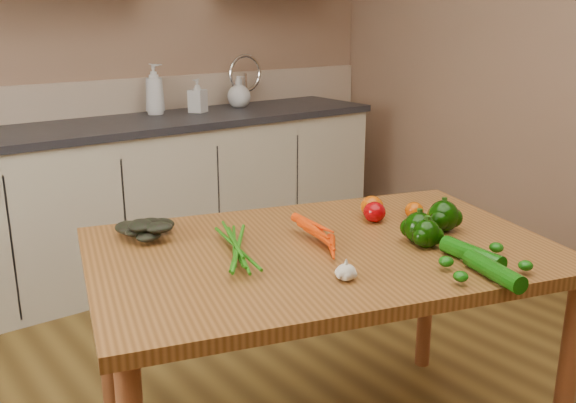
% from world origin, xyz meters
% --- Properties ---
extents(room, '(4.04, 5.04, 2.64)m').
position_xyz_m(room, '(0.00, 0.17, 1.25)').
color(room, brown).
rests_on(room, ground).
extents(counter_run, '(2.84, 0.64, 1.14)m').
position_xyz_m(counter_run, '(0.21, 2.19, 0.46)').
color(counter_run, '#BBB29B').
rests_on(counter_run, ground).
extents(table, '(1.63, 1.29, 0.77)m').
position_xyz_m(table, '(-0.07, 0.31, 0.68)').
color(table, brown).
rests_on(table, ground).
extents(soap_bottle_a, '(0.16, 0.16, 0.29)m').
position_xyz_m(soap_bottle_a, '(0.33, 2.34, 1.05)').
color(soap_bottle_a, silver).
rests_on(soap_bottle_a, counter_run).
extents(soap_bottle_b, '(0.12, 0.12, 0.20)m').
position_xyz_m(soap_bottle_b, '(0.57, 2.26, 1.00)').
color(soap_bottle_b, silver).
rests_on(soap_bottle_b, counter_run).
extents(soap_bottle_c, '(0.20, 0.20, 0.19)m').
position_xyz_m(soap_bottle_c, '(0.89, 2.31, 1.00)').
color(soap_bottle_c, silver).
rests_on(soap_bottle_c, counter_run).
extents(carrot_bunch, '(0.31, 0.27, 0.07)m').
position_xyz_m(carrot_bunch, '(-0.15, 0.36, 0.80)').
color(carrot_bunch, '#ED3D05').
rests_on(carrot_bunch, table).
extents(leafy_greens, '(0.20, 0.18, 0.10)m').
position_xyz_m(leafy_greens, '(-0.46, 0.71, 0.82)').
color(leafy_greens, black).
rests_on(leafy_greens, table).
extents(garlic_bulb, '(0.06, 0.06, 0.05)m').
position_xyz_m(garlic_bulb, '(-0.19, 0.07, 0.79)').
color(garlic_bulb, beige).
rests_on(garlic_bulb, table).
extents(pepper_a, '(0.10, 0.10, 0.10)m').
position_xyz_m(pepper_a, '(0.20, 0.16, 0.81)').
color(pepper_a, black).
rests_on(pepper_a, table).
extents(pepper_b, '(0.10, 0.10, 0.10)m').
position_xyz_m(pepper_b, '(0.35, 0.19, 0.82)').
color(pepper_b, black).
rests_on(pepper_b, table).
extents(pepper_c, '(0.09, 0.09, 0.09)m').
position_xyz_m(pepper_c, '(0.18, 0.12, 0.81)').
color(pepper_c, black).
rests_on(pepper_c, table).
extents(tomato_a, '(0.08, 0.08, 0.07)m').
position_xyz_m(tomato_a, '(0.23, 0.40, 0.80)').
color(tomato_a, '#970206').
rests_on(tomato_a, table).
extents(tomato_b, '(0.08, 0.08, 0.08)m').
position_xyz_m(tomato_b, '(0.27, 0.45, 0.80)').
color(tomato_b, '#B94504').
rests_on(tomato_b, table).
extents(tomato_c, '(0.07, 0.07, 0.06)m').
position_xyz_m(tomato_c, '(0.37, 0.34, 0.80)').
color(tomato_c, '#B94504').
rests_on(tomato_c, table).
extents(zucchini_a, '(0.07, 0.21, 0.05)m').
position_xyz_m(zucchini_a, '(0.19, -0.05, 0.79)').
color(zucchini_a, '#0B4B08').
rests_on(zucchini_a, table).
extents(zucchini_b, '(0.11, 0.22, 0.05)m').
position_xyz_m(zucchini_b, '(0.14, -0.16, 0.79)').
color(zucchini_b, '#0B4B08').
rests_on(zucchini_b, table).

